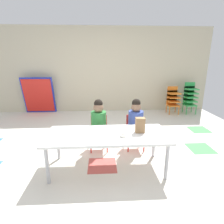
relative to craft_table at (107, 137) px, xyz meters
The scene contains 11 objects.
ground_plane 0.73m from the craft_table, 98.63° to the left, with size 6.58×5.41×0.02m.
back_wall 3.30m from the craft_table, 91.39° to the left, with size 6.58×0.10×2.49m, color beige.
craft_table is the anchor object (origin of this frame).
seated_child_near_camera 0.61m from the craft_table, 102.31° to the left, with size 0.32×0.31×0.92m.
seated_child_middle_seat 0.79m from the craft_table, 48.88° to the left, with size 0.32×0.31×0.92m.
kid_chair_orange_stack 3.43m from the craft_table, 53.58° to the left, with size 0.32×0.30×0.80m.
kid_chair_green_stack 3.76m from the craft_table, 47.28° to the left, with size 0.32×0.30×0.92m.
folded_activity_table 3.59m from the craft_table, 122.74° to the left, with size 0.90×0.29×1.09m.
paper_bag_brown 0.50m from the craft_table, ahead, with size 0.13×0.09×0.22m, color #9E754C.
paper_plate_near_edge 0.25m from the craft_table, 29.85° to the right, with size 0.18×0.18×0.01m, color white.
donut_powdered_on_plate 0.25m from the craft_table, 29.85° to the right, with size 0.10×0.10×0.03m, color white.
Camera 1 is at (0.01, -2.89, 1.57)m, focal length 28.96 mm.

